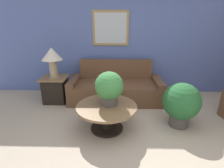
# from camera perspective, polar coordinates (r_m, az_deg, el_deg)

# --- Properties ---
(ground_plane) EXTENTS (20.00, 20.00, 0.00)m
(ground_plane) POSITION_cam_1_polar(r_m,az_deg,el_deg) (2.65, 12.00, -23.77)
(ground_plane) COLOR tan
(wall_back) EXTENTS (7.74, 0.09, 2.60)m
(wall_back) POSITION_cam_1_polar(r_m,az_deg,el_deg) (4.62, 7.16, 13.09)
(wall_back) COLOR #5166A8
(wall_back) RESTS_ON ground_plane
(couch_main) EXTENTS (2.17, 0.94, 0.93)m
(couch_main) POSITION_cam_1_polar(r_m,az_deg,el_deg) (4.27, 1.18, -1.34)
(couch_main) COLOR brown
(couch_main) RESTS_ON ground_plane
(coffee_table) EXTENTS (1.05, 1.05, 0.46)m
(coffee_table) POSITION_cam_1_polar(r_m,az_deg,el_deg) (3.07, -1.74, -9.16)
(coffee_table) COLOR black
(coffee_table) RESTS_ON ground_plane
(side_table) EXTENTS (0.59, 0.59, 0.61)m
(side_table) POSITION_cam_1_polar(r_m,az_deg,el_deg) (4.37, -17.90, -1.55)
(side_table) COLOR black
(side_table) RESTS_ON ground_plane
(table_lamp) EXTENTS (0.46, 0.46, 0.68)m
(table_lamp) POSITION_cam_1_polar(r_m,az_deg,el_deg) (4.17, -18.99, 8.46)
(table_lamp) COLOR tan
(table_lamp) RESTS_ON side_table
(potted_plant_on_table) EXTENTS (0.49, 0.49, 0.58)m
(potted_plant_on_table) POSITION_cam_1_polar(r_m,az_deg,el_deg) (2.94, -0.93, -1.08)
(potted_plant_on_table) COLOR #4C4742
(potted_plant_on_table) RESTS_ON coffee_table
(potted_plant_floor) EXTENTS (0.66, 0.66, 0.82)m
(potted_plant_floor) POSITION_cam_1_polar(r_m,az_deg,el_deg) (3.35, 21.66, -5.74)
(potted_plant_floor) COLOR #4C4742
(potted_plant_floor) RESTS_ON ground_plane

